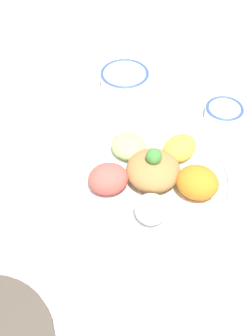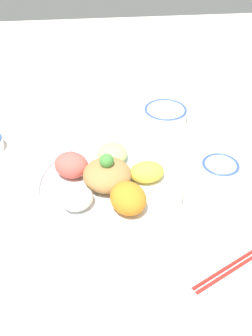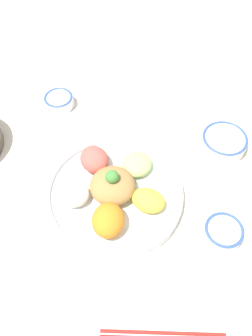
% 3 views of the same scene
% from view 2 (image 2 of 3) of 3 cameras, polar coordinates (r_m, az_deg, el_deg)
% --- Properties ---
extents(ground_plane, '(2.40, 2.40, 0.00)m').
position_cam_2_polar(ground_plane, '(0.89, -2.28, -3.79)').
color(ground_plane, silver).
extents(salad_platter, '(0.34, 0.34, 0.10)m').
position_cam_2_polar(salad_platter, '(0.88, -2.70, -2.17)').
color(salad_platter, white).
rests_on(salad_platter, ground_plane).
extents(sauce_bowl_red, '(0.09, 0.09, 0.03)m').
position_cam_2_polar(sauce_bowl_red, '(0.95, 13.48, -0.05)').
color(sauce_bowl_red, white).
rests_on(sauce_bowl_red, ground_plane).
extents(rice_bowl_blue, '(0.12, 0.12, 0.04)m').
position_cam_2_polar(rice_bowl_blue, '(1.12, 5.72, 7.71)').
color(rice_bowl_blue, white).
rests_on(rice_bowl_blue, ground_plane).
extents(chopsticks_pair_near, '(0.13, 0.22, 0.01)m').
position_cam_2_polar(chopsticks_pair_near, '(0.79, 16.67, -12.59)').
color(chopsticks_pair_near, red).
rests_on(chopsticks_pair_near, ground_plane).
extents(serving_spoon_extra, '(0.09, 0.12, 0.01)m').
position_cam_2_polar(serving_spoon_extra, '(1.15, 13.24, 6.30)').
color(serving_spoon_extra, beige).
rests_on(serving_spoon_extra, ground_plane).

